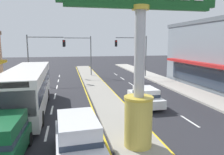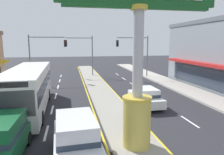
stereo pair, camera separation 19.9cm
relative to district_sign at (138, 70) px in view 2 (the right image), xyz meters
The scene contains 10 objects.
median_strip 12.17m from the district_sign, 90.00° to the left, with size 2.52×52.00×0.14m, color gray.
sidewalk_right 13.90m from the district_sign, 45.63° to the left, with size 2.97×60.00×0.18m, color #ADA89E.
lane_markings 10.92m from the district_sign, 90.00° to the left, with size 9.26×52.00×0.01m.
district_sign is the anchor object (origin of this frame).
traffic_light_left_side 21.10m from the district_sign, 107.94° to the left, with size 4.86×0.46×6.20m.
traffic_light_right_side 21.67m from the district_sign, 72.55° to the left, with size 4.86×0.46×6.20m.
traffic_light_median_far 23.71m from the district_sign, 92.72° to the left, with size 4.20×0.46×6.20m.
sedan_far_right_lane 7.92m from the district_sign, 66.46° to the left, with size 1.86×4.31×1.53m.
bus_near_left_lane 9.84m from the district_sign, 130.17° to the left, with size 2.81×11.26×3.26m.
suv_mid_left_lane 4.14m from the district_sign, behind, with size 2.17×4.70×1.90m.
Camera 2 is at (-3.08, -2.92, 5.13)m, focal length 34.03 mm.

